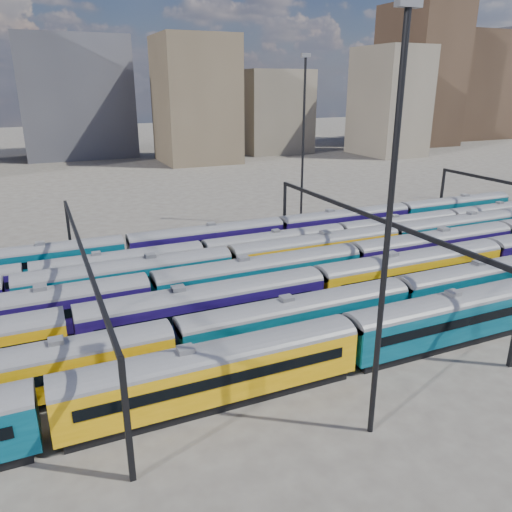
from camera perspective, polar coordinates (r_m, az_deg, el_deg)
name	(u,v)px	position (r m, az deg, el deg)	size (l,w,h in m)	color
ground	(285,295)	(53.77, 3.36, -4.46)	(500.00, 500.00, 0.00)	#47423C
rake_0	(348,337)	(39.94, 10.50, -9.04)	(131.99, 3.22, 5.43)	black
rake_1	(174,340)	(39.40, -9.32, -9.51)	(128.47, 3.13, 5.28)	black
rake_2	(411,268)	(55.45, 17.25, -1.30)	(159.23, 3.32, 5.61)	black
rake_3	(260,273)	(51.46, 0.50, -2.00)	(113.22, 3.31, 5.60)	black
rake_4	(316,248)	(59.87, 6.89, 0.86)	(110.37, 3.23, 5.45)	black
rake_5	(203,253)	(59.42, -6.12, 0.34)	(114.51, 2.79, 4.69)	black
rake_6	(126,248)	(62.27, -14.68, 0.92)	(124.79, 3.04, 5.13)	black
gantry_1	(83,261)	(46.21, -19.14, -0.51)	(0.35, 40.35, 8.03)	black
gantry_2	(367,224)	(56.58, 12.57, 3.61)	(0.35, 40.35, 8.03)	black
mast_2	(389,225)	(29.05, 14.91, 3.48)	(1.40, 0.50, 25.60)	black
mast_3	(303,136)	(77.91, 5.43, 13.51)	(1.40, 0.50, 25.60)	black
skyline	(413,85)	(196.46, 17.52, 18.11)	(399.22, 60.48, 50.03)	#665B4C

